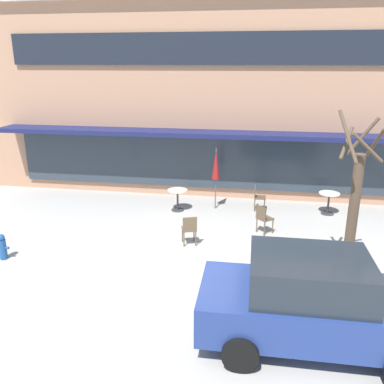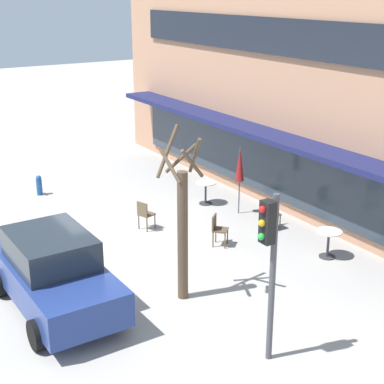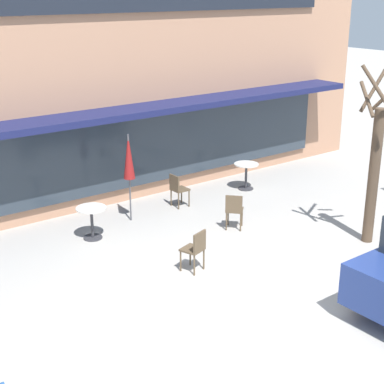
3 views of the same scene
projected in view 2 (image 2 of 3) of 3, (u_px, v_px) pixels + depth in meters
The scene contains 12 objects.
ground_plane at pixel (101, 243), 16.63m from camera, with size 80.00×80.00×0.00m, color #ADA8A0.
building_facade at pixel (360, 81), 20.40m from camera, with size 19.25×9.10×7.58m.
cafe_table_near_wall at pixel (206, 189), 19.51m from camera, with size 0.70×0.70×0.76m.
cafe_table_streetside at pixel (328, 239), 15.62m from camera, with size 0.70×0.70×0.76m.
patio_umbrella_green_folded at pixel (240, 165), 18.33m from camera, with size 0.28×0.28×2.20m.
cafe_chair_0 at pixel (145, 213), 17.41m from camera, with size 0.50×0.50×0.89m.
cafe_chair_1 at pixel (218, 228), 16.36m from camera, with size 0.57×0.57×0.89m.
cafe_chair_2 at pixel (271, 212), 17.54m from camera, with size 0.40×0.40×0.89m.
parked_sedan at pixel (54, 272), 13.02m from camera, with size 4.22×2.06×1.76m.
street_tree at pixel (182, 225), 13.16m from camera, with size 0.97×1.05×4.02m.
traffic_light_pole at pixel (270, 252), 10.69m from camera, with size 0.26×0.44×3.40m.
fire_hydrant at pixel (39, 185), 20.43m from camera, with size 0.36×0.20×0.71m.
Camera 2 is at (14.25, -5.93, 6.84)m, focal length 55.00 mm.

